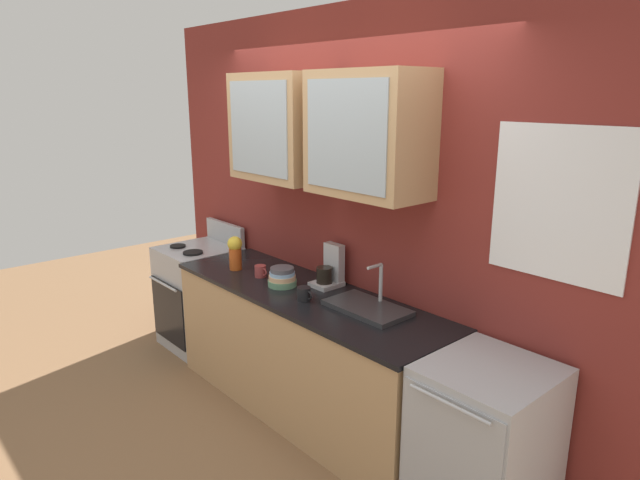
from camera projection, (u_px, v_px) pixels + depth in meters
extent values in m
plane|color=brown|center=(305.00, 408.00, 3.96)|extent=(10.00, 10.00, 0.00)
cube|color=maroon|center=(346.00, 213.00, 3.85)|extent=(4.12, 0.10, 2.72)
cube|color=tan|center=(280.00, 127.00, 3.86)|extent=(0.75, 0.37, 0.73)
cube|color=#9EADB7|center=(258.00, 129.00, 3.74)|extent=(0.64, 0.01, 0.62)
cube|color=tan|center=(368.00, 134.00, 3.25)|extent=(0.75, 0.37, 0.73)
cube|color=#9EADB7|center=(345.00, 136.00, 3.12)|extent=(0.64, 0.01, 0.62)
cube|color=white|center=(559.00, 204.00, 2.65)|extent=(0.68, 0.01, 0.75)
cube|color=tan|center=(305.00, 354.00, 3.85)|extent=(2.22, 0.65, 0.85)
cube|color=black|center=(304.00, 294.00, 3.73)|extent=(2.25, 0.67, 0.03)
cube|color=#ADAFB5|center=(200.00, 296.00, 4.88)|extent=(0.59, 0.60, 0.88)
cube|color=black|center=(168.00, 313.00, 4.70)|extent=(0.54, 0.01, 0.53)
cylinder|color=#ADAFB5|center=(163.00, 284.00, 4.62)|extent=(0.47, 0.02, 0.02)
cube|color=#ADAFB5|center=(225.00, 232.00, 4.93)|extent=(0.56, 0.04, 0.18)
cylinder|color=black|center=(178.00, 246.00, 4.79)|extent=(0.13, 0.13, 0.02)
cylinder|color=black|center=(193.00, 253.00, 4.60)|extent=(0.16, 0.16, 0.02)
cube|color=#2D2D30|center=(367.00, 308.00, 3.41)|extent=(0.52, 0.30, 0.03)
cylinder|color=#ADAFB5|center=(381.00, 283.00, 3.45)|extent=(0.02, 0.02, 0.24)
cylinder|color=#ADAFB5|center=(375.00, 266.00, 3.38)|extent=(0.02, 0.12, 0.02)
cylinder|color=#669972|center=(282.00, 283.00, 3.84)|extent=(0.20, 0.20, 0.04)
cylinder|color=#E0AD7F|center=(282.00, 278.00, 3.83)|extent=(0.19, 0.19, 0.04)
cylinder|color=#8CB7E0|center=(282.00, 274.00, 3.82)|extent=(0.18, 0.18, 0.04)
cylinder|color=#4C4C54|center=(282.00, 270.00, 3.82)|extent=(0.16, 0.16, 0.04)
cylinder|color=#BF4C19|center=(235.00, 259.00, 4.18)|extent=(0.09, 0.09, 0.16)
sphere|color=yellow|center=(235.00, 244.00, 4.15)|extent=(0.11, 0.11, 0.11)
cylinder|color=black|center=(304.00, 294.00, 3.56)|extent=(0.09, 0.09, 0.09)
torus|color=black|center=(309.00, 295.00, 3.52)|extent=(0.06, 0.01, 0.06)
cylinder|color=#993838|center=(260.00, 271.00, 4.02)|extent=(0.08, 0.08, 0.09)
torus|color=#993838|center=(264.00, 272.00, 3.98)|extent=(0.05, 0.01, 0.05)
cube|color=#ADAFB5|center=(484.00, 447.00, 2.81)|extent=(0.58, 0.62, 0.88)
cube|color=#ADAFB5|center=(447.00, 474.00, 2.61)|extent=(0.55, 0.01, 0.79)
cylinder|color=#ADAFB5|center=(448.00, 404.00, 2.50)|extent=(0.43, 0.02, 0.02)
cube|color=#B7B7BC|center=(326.00, 284.00, 3.83)|extent=(0.17, 0.20, 0.03)
cylinder|color=black|center=(324.00, 275.00, 3.80)|extent=(0.11, 0.11, 0.11)
cube|color=#B7B7BC|center=(334.00, 262.00, 3.84)|extent=(0.15, 0.06, 0.26)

